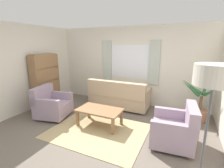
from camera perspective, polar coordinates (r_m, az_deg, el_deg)
ground_plane at (r=4.07m, az=-4.95°, el=-16.07°), size 6.24×6.24×0.00m
wall_back at (r=5.64m, az=6.36°, el=6.35°), size 5.32×0.12×2.60m
wall_left at (r=5.44m, az=-30.41°, el=4.27°), size 0.12×4.40×2.60m
window_with_curtains at (r=5.55m, az=6.12°, el=7.79°), size 1.98×0.07×1.40m
area_rug at (r=4.06m, az=-4.95°, el=-16.00°), size 2.23×1.72×0.01m
couch at (r=5.29m, az=2.30°, el=-4.43°), size 1.90×0.82×0.92m
armchair_left at (r=4.95m, az=-20.38°, el=-6.80°), size 0.98×1.00×0.88m
armchair_right at (r=3.64m, az=21.37°, el=-14.48°), size 0.89×0.90×0.88m
coffee_table at (r=4.15m, az=-4.38°, el=-9.53°), size 1.10×0.64×0.44m
potted_plant at (r=4.97m, az=28.48°, el=-6.35°), size 1.18×1.12×1.18m
bookshelf at (r=5.75m, az=-21.90°, el=0.24°), size 0.30×0.94×1.72m
standing_lamp at (r=2.12m, az=31.87°, el=-0.20°), size 0.43×0.43×1.81m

